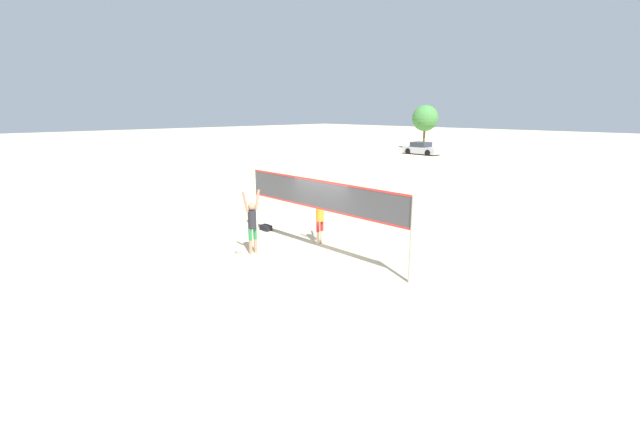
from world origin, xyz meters
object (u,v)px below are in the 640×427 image
(player_spiker, at_px, (252,221))
(volleyball_net, at_px, (320,201))
(player_blocker, at_px, (320,214))
(volleyball, at_px, (238,250))
(gear_bag, at_px, (266,228))
(tree_left_cluster, at_px, (425,118))
(parked_car_near, at_px, (422,149))

(player_spiker, bearing_deg, volleyball_net, -42.83)
(player_blocker, relative_size, volleyball, 9.52)
(player_blocker, xyz_separation_m, volleyball, (-1.22, -2.71, -1.01))
(gear_bag, xyz_separation_m, tree_left_cluster, (-16.13, 36.98, 3.67))
(volleyball, distance_m, tree_left_cluster, 43.35)
(volleyball_net, xyz_separation_m, player_spiker, (-1.55, -1.67, -0.65))
(tree_left_cluster, bearing_deg, player_spiker, -65.08)
(tree_left_cluster, bearing_deg, volleyball_net, -62.22)
(volleyball_net, xyz_separation_m, volleyball, (-1.94, -2.01, -1.69))
(volleyball_net, distance_m, player_blocker, 1.21)
(player_spiker, relative_size, tree_left_cluster, 0.40)
(parked_car_near, bearing_deg, tree_left_cluster, 122.14)
(player_spiker, distance_m, player_blocker, 2.51)
(player_spiker, height_order, parked_car_near, player_spiker)
(volleyball_net, bearing_deg, volleyball, -133.98)
(gear_bag, height_order, tree_left_cluster, tree_left_cluster)
(player_spiker, bearing_deg, gear_bag, 44.16)
(player_spiker, xyz_separation_m, parked_car_near, (-14.51, 33.01, -0.55))
(player_blocker, relative_size, tree_left_cluster, 0.40)
(volleyball_net, xyz_separation_m, tree_left_cluster, (-19.69, 37.37, 1.97))
(volleyball, xyz_separation_m, tree_left_cluster, (-17.75, 39.38, 3.66))
(player_spiker, distance_m, volleyball, 1.16)
(player_blocker, height_order, volleyball, player_blocker)
(volleyball, bearing_deg, volleyball_net, 46.02)
(player_spiker, distance_m, gear_bag, 3.06)
(volleyball_net, height_order, parked_car_near, volleyball_net)
(volleyball, distance_m, parked_car_near, 36.22)
(player_blocker, xyz_separation_m, tree_left_cluster, (-18.97, 36.67, 2.65))
(player_spiker, relative_size, gear_bag, 4.55)
(gear_bag, bearing_deg, volleyball_net, -6.23)
(volleyball_net, xyz_separation_m, gear_bag, (-3.56, 0.39, -1.69))
(volleyball_net, bearing_deg, player_spiker, -132.83)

